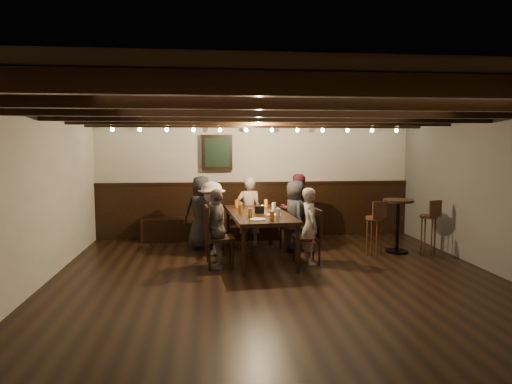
{
  "coord_description": "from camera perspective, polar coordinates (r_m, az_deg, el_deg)",
  "views": [
    {
      "loc": [
        -0.99,
        -5.91,
        1.92
      ],
      "look_at": [
        -0.23,
        1.3,
        1.16
      ],
      "focal_mm": 32.0,
      "sensor_mm": 36.0,
      "label": 1
    }
  ],
  "objects": [
    {
      "name": "chair_left_far",
      "position": [
        7.17,
        -4.69,
        -7.09
      ],
      "size": [
        0.48,
        0.48,
        0.97
      ],
      "rotation": [
        0.0,
        0.0,
        -1.5
      ],
      "color": "black",
      "rests_on": "floor"
    },
    {
      "name": "chair_left_near",
      "position": [
        8.05,
        -5.29,
        -5.89
      ],
      "size": [
        0.42,
        0.42,
        0.86
      ],
      "rotation": [
        0.0,
        0.0,
        -1.5
      ],
      "color": "black",
      "rests_on": "floor"
    },
    {
      "name": "plate_near",
      "position": [
        6.9,
        0.2,
        -3.43
      ],
      "size": [
        0.24,
        0.24,
        0.01
      ],
      "primitive_type": "cylinder",
      "color": "white",
      "rests_on": "dining_table"
    },
    {
      "name": "pint_d",
      "position": [
        7.86,
        2.25,
        -1.83
      ],
      "size": [
        0.07,
        0.07,
        0.14
      ],
      "primitive_type": "cylinder",
      "color": "silver",
      "rests_on": "dining_table"
    },
    {
      "name": "high_top_table",
      "position": [
        8.46,
        17.3,
        -3.09
      ],
      "size": [
        0.53,
        0.53,
        0.95
      ],
      "color": "black",
      "rests_on": "floor"
    },
    {
      "name": "pint_g",
      "position": [
        6.84,
        2.0,
        -3.0
      ],
      "size": [
        0.07,
        0.07,
        0.14
      ],
      "primitive_type": "cylinder",
      "color": "#BF7219",
      "rests_on": "dining_table"
    },
    {
      "name": "pint_e",
      "position": [
        7.13,
        -0.71,
        -2.63
      ],
      "size": [
        0.07,
        0.07,
        0.14
      ],
      "primitive_type": "cylinder",
      "color": "#BF7219",
      "rests_on": "dining_table"
    },
    {
      "name": "candle",
      "position": [
        7.92,
        0.82,
        -2.09
      ],
      "size": [
        0.05,
        0.05,
        0.05
      ],
      "primitive_type": "cylinder",
      "color": "beige",
      "rests_on": "dining_table"
    },
    {
      "name": "person_right_far",
      "position": [
        7.38,
        6.75,
        -4.22
      ],
      "size": [
        0.33,
        0.47,
        1.23
      ],
      "primitive_type": "imported",
      "rotation": [
        0.0,
        0.0,
        1.64
      ],
      "color": "gray",
      "rests_on": "floor"
    },
    {
      "name": "condiment_caddy",
      "position": [
        7.56,
        0.44,
        -2.21
      ],
      "size": [
        0.15,
        0.1,
        0.12
      ],
      "primitive_type": "cube",
      "color": "black",
      "rests_on": "dining_table"
    },
    {
      "name": "room",
      "position": [
        8.2,
        -1.09,
        0.07
      ],
      "size": [
        7.0,
        7.0,
        7.0
      ],
      "color": "black",
      "rests_on": "ground"
    },
    {
      "name": "person_right_near",
      "position": [
        8.23,
        4.94,
        -2.97
      ],
      "size": [
        0.45,
        0.65,
        1.28
      ],
      "primitive_type": "imported",
      "rotation": [
        0.0,
        0.0,
        1.64
      ],
      "color": "#272729",
      "rests_on": "floor"
    },
    {
      "name": "chair_right_near",
      "position": [
        8.29,
        4.72,
        -5.32
      ],
      "size": [
        0.47,
        0.47,
        0.97
      ],
      "rotation": [
        0.0,
        0.0,
        1.64
      ],
      "color": "black",
      "rests_on": "floor"
    },
    {
      "name": "bar_stool_right",
      "position": [
        8.58,
        20.75,
        -4.88
      ],
      "size": [
        0.32,
        0.34,
        0.96
      ],
      "rotation": [
        0.0,
        0.0,
        0.3
      ],
      "color": "#391F12",
      "rests_on": "floor"
    },
    {
      "name": "pint_c",
      "position": [
        7.65,
        -1.98,
        -2.04
      ],
      "size": [
        0.07,
        0.07,
        0.14
      ],
      "primitive_type": "cylinder",
      "color": "#BF7219",
      "rests_on": "dining_table"
    },
    {
      "name": "person_bench_left",
      "position": [
        8.41,
        -6.81,
        -2.54
      ],
      "size": [
        0.69,
        0.48,
        1.35
      ],
      "primitive_type": "imported",
      "rotation": [
        0.0,
        0.0,
        3.21
      ],
      "color": "#242426",
      "rests_on": "floor"
    },
    {
      "name": "person_left_near",
      "position": [
        7.98,
        -5.54,
        -3.25
      ],
      "size": [
        0.53,
        0.86,
        1.28
      ],
      "primitive_type": "imported",
      "rotation": [
        0.0,
        0.0,
        -1.5
      ],
      "color": "#B19C96",
      "rests_on": "floor"
    },
    {
      "name": "pint_f",
      "position": [
        7.11,
        2.76,
        -2.66
      ],
      "size": [
        0.07,
        0.07,
        0.14
      ],
      "primitive_type": "cylinder",
      "color": "silver",
      "rests_on": "dining_table"
    },
    {
      "name": "pint_b",
      "position": [
        8.28,
        1.25,
        -1.42
      ],
      "size": [
        0.07,
        0.07,
        0.14
      ],
      "primitive_type": "cylinder",
      "color": "#BF7219",
      "rests_on": "dining_table"
    },
    {
      "name": "dining_table",
      "position": [
        7.62,
        0.37,
        -3.08
      ],
      "size": [
        1.08,
        2.14,
        0.78
      ],
      "rotation": [
        0.0,
        0.0,
        0.07
      ],
      "color": "black",
      "rests_on": "floor"
    },
    {
      "name": "person_left_far",
      "position": [
        7.1,
        -4.95,
        -4.57
      ],
      "size": [
        0.35,
        0.75,
        1.24
      ],
      "primitive_type": "imported",
      "rotation": [
        0.0,
        0.0,
        -1.5
      ],
      "color": "slate",
      "rests_on": "floor"
    },
    {
      "name": "plate_far",
      "position": [
        7.36,
        2.17,
        -2.85
      ],
      "size": [
        0.24,
        0.24,
        0.01
      ],
      "primitive_type": "cylinder",
      "color": "white",
      "rests_on": "dining_table"
    },
    {
      "name": "bar_stool_left",
      "position": [
        8.14,
        14.57,
        -5.27
      ],
      "size": [
        0.31,
        0.33,
        0.96
      ],
      "rotation": [
        0.0,
        0.0,
        0.22
      ],
      "color": "#391F12",
      "rests_on": "floor"
    },
    {
      "name": "chair_right_far",
      "position": [
        7.44,
        6.49,
        -6.85
      ],
      "size": [
        0.43,
        0.43,
        0.88
      ],
      "rotation": [
        0.0,
        0.0,
        1.64
      ],
      "color": "black",
      "rests_on": "floor"
    },
    {
      "name": "person_bench_centre",
      "position": [
        8.65,
        -0.9,
        -2.42
      ],
      "size": [
        0.5,
        0.35,
        1.3
      ],
      "primitive_type": "imported",
      "rotation": [
        0.0,
        0.0,
        3.21
      ],
      "color": "gray",
      "rests_on": "floor"
    },
    {
      "name": "pint_a",
      "position": [
        8.24,
        -2.44,
        -1.46
      ],
      "size": [
        0.07,
        0.07,
        0.14
      ],
      "primitive_type": "cylinder",
      "color": "#BF7219",
      "rests_on": "dining_table"
    },
    {
      "name": "person_bench_right",
      "position": [
        8.69,
        5.12,
        -2.22
      ],
      "size": [
        0.7,
        0.56,
        1.36
      ],
      "primitive_type": "imported",
      "rotation": [
        0.0,
        0.0,
        3.21
      ],
      "color": "maroon",
      "rests_on": "floor"
    }
  ]
}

